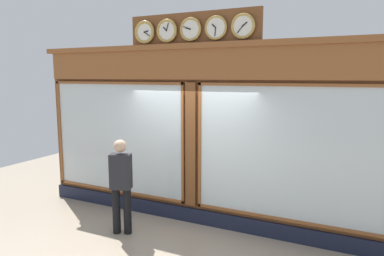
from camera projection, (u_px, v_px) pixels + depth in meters
name	position (u px, v px, depth m)	size (l,w,h in m)	color
shop_facade	(195.00, 133.00, 6.65)	(6.93, 0.42, 3.89)	brown
pedestrian	(121.00, 182.00, 6.16)	(0.41, 0.33, 1.69)	black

